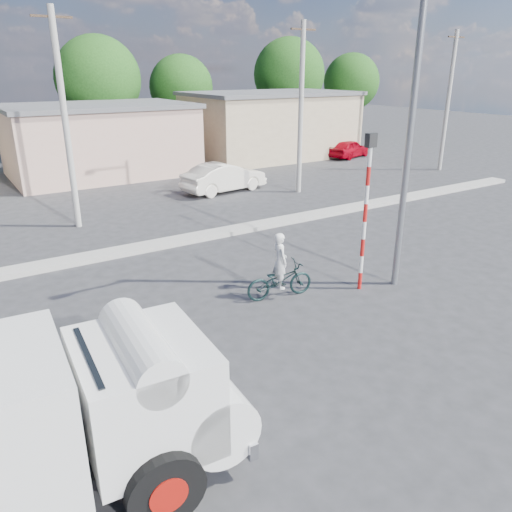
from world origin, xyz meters
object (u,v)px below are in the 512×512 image
truck (21,428)px  car_red (349,149)px  cyclist (280,271)px  traffic_pole (366,200)px  bicycle (280,280)px  streetlight (408,108)px  car_cream (224,177)px

truck → car_red: truck is taller
cyclist → traffic_pole: (2.26, -0.77, 1.82)m
truck → cyclist: (7.00, 3.89, -0.62)m
bicycle → streetlight: (3.20, -1.07, 4.46)m
car_red → car_cream: bearing=92.7°
bicycle → car_cream: size_ratio=0.43×
traffic_pole → truck: bearing=-161.4°
streetlight → car_red: bearing=50.5°
truck → cyclist: 8.04m
truck → streetlight: streetlight is taller
truck → car_cream: size_ratio=1.41×
traffic_pole → cyclist: bearing=161.1°
bicycle → car_cream: 12.84m
car_cream → traffic_pole: size_ratio=1.02×
car_red → streetlight: (-14.27, -17.28, 4.33)m
car_cream → car_red: 13.28m
car_red → traffic_pole: size_ratio=0.85×
truck → bicycle: bearing=32.9°
car_cream → car_red: bearing=-78.5°
cyclist → streetlight: size_ratio=0.17×
traffic_pole → streetlight: streetlight is taller
bicycle → cyclist: 0.28m
cyclist → bicycle: bearing=0.0°
truck → traffic_pole: traffic_pole is taller
car_cream → cyclist: bearing=149.8°
car_cream → car_red: size_ratio=1.20×
car_cream → bicycle: bearing=149.8°
cyclist → car_red: 23.83m
cyclist → streetlight: bearing=-98.2°
car_cream → streetlight: 13.71m
bicycle → cyclist: (0.00, 0.00, 0.28)m
car_cream → streetlight: (-1.73, -12.93, 4.23)m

